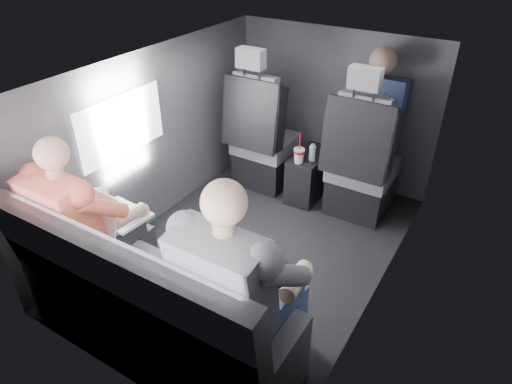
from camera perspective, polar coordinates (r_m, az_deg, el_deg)
The scene contains 19 objects.
floor at distance 3.42m, azimuth 0.02°, elevation -7.10°, with size 2.60×2.60×0.00m, color black.
ceiling at distance 2.77m, azimuth 0.02°, elevation 15.11°, with size 2.60×2.60×0.00m, color #B2B2AD.
panel_left at distance 3.54m, azimuth -12.60°, elevation 6.47°, with size 0.02×2.60×1.35m, color #56565B.
panel_right at distance 2.75m, azimuth 16.27°, elevation -2.05°, with size 0.02×2.60×1.35m, color #56565B.
panel_front at distance 4.10m, azimuth 9.69°, elevation 10.37°, with size 1.80×0.02×1.35m, color #56565B.
panel_back at distance 2.24m, azimuth -17.92°, elevation -11.25°, with size 1.80×0.02×1.35m, color #56565B.
side_window at distance 3.25m, azimuth -16.37°, elevation 7.94°, with size 0.02×0.75×0.42m, color white.
seatbelt at distance 3.36m, azimuth 12.72°, elevation 7.43°, with size 0.05×0.01×0.65m, color black.
front_seat_left at distance 4.01m, azimuth 0.78°, elevation 6.03°, with size 0.52×0.58×1.26m.
front_seat_right at distance 3.69m, azimuth 12.91°, elevation 2.69°, with size 0.52×0.58×1.26m.
center_console at distance 3.95m, azimuth 6.68°, elevation 2.11°, with size 0.24×0.48×0.41m.
rear_bench at distance 2.60m, azimuth -12.67°, elevation -14.27°, with size 1.60×0.57×0.92m.
soda_cup at distance 3.69m, azimuth 5.40°, elevation 4.62°, with size 0.09×0.09×0.27m.
water_bottle at distance 3.72m, azimuth 7.05°, elevation 4.81°, with size 0.05×0.05×0.15m.
laptop_white at distance 2.81m, azimuth -17.57°, elevation -2.51°, with size 0.36×0.34×0.25m.
laptop_black at distance 2.31m, azimuth 0.20°, elevation -9.17°, with size 0.42×0.44×0.25m.
passenger_rear_left at distance 2.78m, azimuth -20.33°, elevation -3.78°, with size 0.49×0.61×1.20m.
passenger_rear_right at distance 2.17m, azimuth -1.89°, elevation -11.93°, with size 0.54×0.65×1.28m.
passenger_front_right at distance 3.76m, azimuth 14.67°, elevation 9.15°, with size 0.42×0.42×0.87m.
Camera 1 is at (1.38, -2.26, 2.15)m, focal length 32.00 mm.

